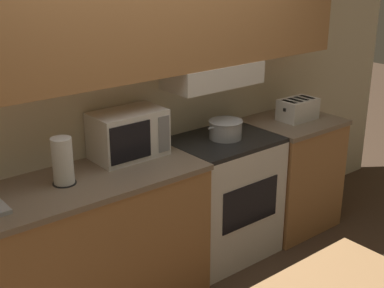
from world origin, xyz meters
TOP-DOWN VIEW (x-y plane):
  - ground_plane at (0.00, 0.00)m, footprint 16.00×16.00m
  - wall_back at (0.01, -0.07)m, footprint 5.69×0.38m
  - lower_counter_main at (-0.74, -0.30)m, footprint 1.83×0.63m
  - lower_counter_right_stub at (1.30, -0.30)m, footprint 0.71×0.63m
  - stove_range at (0.56, -0.29)m, footprint 0.76×0.59m
  - cooking_pot at (0.58, -0.29)m, footprint 0.33×0.25m
  - microwave at (-0.16, -0.16)m, footprint 0.48×0.30m
  - toaster at (1.33, -0.32)m, footprint 0.32×0.20m
  - paper_towel_roll at (-0.69, -0.29)m, footprint 0.14×0.14m

SIDE VIEW (x-z plane):
  - ground_plane at x=0.00m, z-range 0.00..0.00m
  - stove_range at x=0.56m, z-range 0.00..0.93m
  - lower_counter_main at x=-0.74m, z-range 0.00..0.93m
  - lower_counter_right_stub at x=1.30m, z-range 0.00..0.93m
  - cooking_pot at x=0.58m, z-range 0.94..1.07m
  - toaster at x=1.33m, z-range 0.93..1.10m
  - paper_towel_roll at x=-0.69m, z-range 0.93..1.21m
  - microwave at x=-0.16m, z-range 0.93..1.24m
  - wall_back at x=0.01m, z-range 0.27..2.82m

